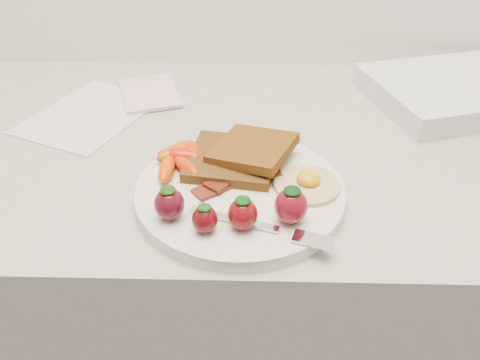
{
  "coord_description": "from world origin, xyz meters",
  "views": [
    {
      "loc": [
        -0.0,
        1.06,
        1.28
      ],
      "look_at": [
        -0.01,
        1.54,
        0.93
      ],
      "focal_mm": 35.0,
      "sensor_mm": 36.0,
      "label": 1
    }
  ],
  "objects": [
    {
      "name": "appliance",
      "position": [
        0.36,
        1.84,
        0.92
      ],
      "size": [
        0.34,
        0.3,
        0.04
      ],
      "primitive_type": "cube",
      "rotation": [
        0.0,
        0.0,
        0.28
      ],
      "color": "silver",
      "rests_on": "counter"
    },
    {
      "name": "bacon_strips",
      "position": [
        -0.02,
        1.56,
        0.92
      ],
      "size": [
        0.12,
        0.11,
        0.01
      ],
      "color": "#3F0807",
      "rests_on": "plate"
    },
    {
      "name": "plate",
      "position": [
        -0.01,
        1.54,
        0.91
      ],
      "size": [
        0.27,
        0.27,
        0.02
      ],
      "primitive_type": "cylinder",
      "color": "silver",
      "rests_on": "counter"
    },
    {
      "name": "notepad",
      "position": [
        -0.19,
        1.84,
        0.91
      ],
      "size": [
        0.14,
        0.17,
        0.01
      ],
      "primitive_type": "cube",
      "rotation": [
        0.0,
        0.0,
        0.33
      ],
      "color": "beige",
      "rests_on": "paper_sheet"
    },
    {
      "name": "fried_egg",
      "position": [
        0.07,
        1.55,
        0.92
      ],
      "size": [
        0.1,
        0.1,
        0.02
      ],
      "color": "beige",
      "rests_on": "plate"
    },
    {
      "name": "paper_sheet",
      "position": [
        -0.27,
        1.77,
        0.9
      ],
      "size": [
        0.24,
        0.27,
        0.0
      ],
      "primitive_type": "cube",
      "rotation": [
        0.0,
        0.0,
        -0.41
      ],
      "color": "beige",
      "rests_on": "counter"
    },
    {
      "name": "strawberries",
      "position": [
        -0.02,
        1.47,
        0.94
      ],
      "size": [
        0.18,
        0.05,
        0.05
      ],
      "color": "#4C0A16",
      "rests_on": "plate"
    },
    {
      "name": "toast_lower",
      "position": [
        -0.03,
        1.6,
        0.93
      ],
      "size": [
        0.13,
        0.13,
        0.01
      ],
      "primitive_type": "cube",
      "rotation": [
        0.0,
        0.0,
        -0.15
      ],
      "color": "black",
      "rests_on": "plate"
    },
    {
      "name": "fork",
      "position": [
        0.02,
        1.46,
        0.92
      ],
      "size": [
        0.17,
        0.07,
        0.0
      ],
      "color": "silver",
      "rests_on": "plate"
    },
    {
      "name": "baby_carrots",
      "position": [
        -0.1,
        1.59,
        0.93
      ],
      "size": [
        0.08,
        0.11,
        0.02
      ],
      "color": "red",
      "rests_on": "plate"
    },
    {
      "name": "counter",
      "position": [
        0.0,
        1.7,
        0.45
      ],
      "size": [
        2.0,
        0.6,
        0.9
      ],
      "primitive_type": "cube",
      "color": "gray",
      "rests_on": "ground"
    },
    {
      "name": "toast_upper",
      "position": [
        0.0,
        1.6,
        0.94
      ],
      "size": [
        0.13,
        0.13,
        0.02
      ],
      "primitive_type": "cube",
      "rotation": [
        0.0,
        -0.1,
        -0.43
      ],
      "color": "#402407",
      "rests_on": "toast_lower"
    }
  ]
}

